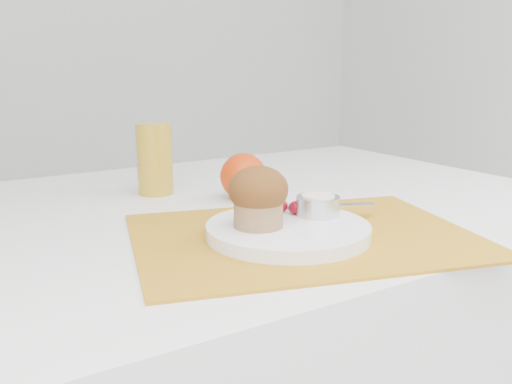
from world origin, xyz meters
TOP-DOWN VIEW (x-y plane):
  - placemat at (0.01, -0.16)m, footprint 0.53×0.45m
  - plate at (-0.02, -0.16)m, footprint 0.25×0.25m
  - ramekin at (0.04, -0.14)m, footprint 0.08×0.08m
  - cream at (0.04, -0.14)m, footprint 0.05×0.05m
  - raspberry_near at (0.01, -0.10)m, footprint 0.02×0.02m
  - raspberry_far at (0.02, -0.12)m, footprint 0.02×0.02m
  - butter_knife at (0.06, -0.11)m, footprint 0.17×0.09m
  - orange at (0.05, 0.07)m, footprint 0.08×0.08m
  - juice_glass at (-0.06, 0.19)m, footprint 0.07×0.07m
  - muffin at (-0.06, -0.15)m, footprint 0.08×0.08m

SIDE VIEW (x-z plane):
  - placemat at x=0.01m, z-range 0.75..0.75m
  - plate at x=-0.02m, z-range 0.75..0.77m
  - butter_knife at x=0.06m, z-range 0.77..0.78m
  - raspberry_near at x=0.01m, z-range 0.77..0.79m
  - raspberry_far at x=0.02m, z-range 0.77..0.79m
  - ramekin at x=0.04m, z-range 0.77..0.80m
  - orange at x=0.05m, z-range 0.75..0.83m
  - cream at x=0.04m, z-range 0.80..0.80m
  - muffin at x=-0.06m, z-range 0.77..0.85m
  - juice_glass at x=-0.06m, z-range 0.75..0.88m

